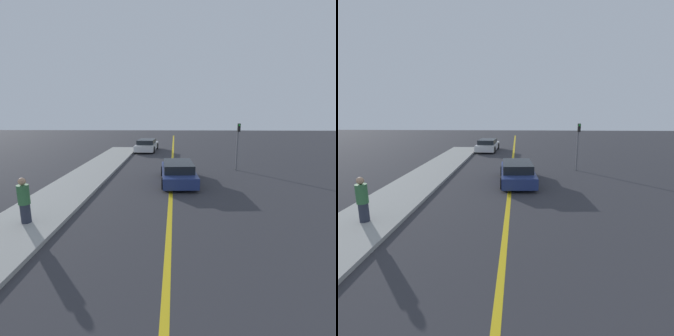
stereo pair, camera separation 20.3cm
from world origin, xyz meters
TOP-DOWN VIEW (x-y plane):
  - road_center_line at (0.00, 18.00)m, footprint 0.20×60.00m
  - sidewalk_left at (-5.30, 16.24)m, footprint 2.82×32.48m
  - car_ahead_center at (0.39, 18.62)m, footprint 2.19×4.81m
  - car_far_distant at (-2.70, 30.63)m, footprint 2.18×4.66m
  - pedestrian_mid_group at (-5.17, 12.45)m, footprint 0.40×0.40m
  - traffic_light at (4.52, 21.83)m, footprint 0.18×0.40m

SIDE VIEW (x-z plane):
  - road_center_line at x=0.00m, z-range 0.00..0.01m
  - sidewalk_left at x=-5.30m, z-range 0.00..0.15m
  - car_ahead_center at x=0.39m, z-range -0.01..1.21m
  - car_far_distant at x=-2.70m, z-range -0.01..1.22m
  - pedestrian_mid_group at x=-5.17m, z-range 0.14..1.80m
  - traffic_light at x=4.52m, z-range 0.42..3.68m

